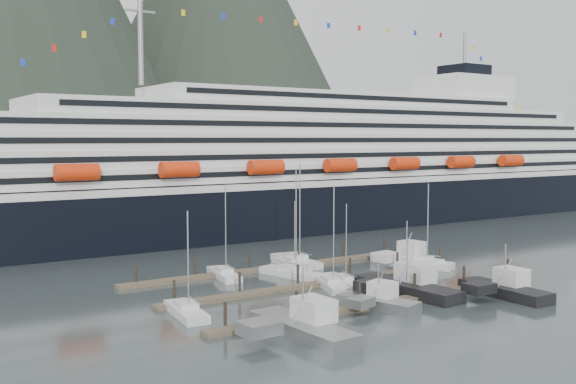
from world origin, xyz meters
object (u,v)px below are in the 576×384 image
sailboat_e (224,275)px  sailboat_h (421,264)px  sailboat_a (186,312)px  trawler_e (406,259)px  trawler_d (504,289)px  sailboat_g (296,261)px  trawler_c (406,286)px  trawler_a (302,327)px  sailboat_f (292,263)px  sailboat_b (291,273)px  sailboat_c (331,285)px  sailboat_d (343,282)px  trawler_b (378,301)px  cruise_ship (310,173)px

sailboat_e → sailboat_h: size_ratio=1.02×
sailboat_a → trawler_e: (42.09, 9.06, 0.54)m
sailboat_a → trawler_d: bearing=-102.3°
sailboat_g → trawler_d: bearing=-161.7°
trawler_c → trawler_a: bearing=105.8°
sailboat_e → trawler_a: 30.64m
sailboat_e → trawler_e: size_ratio=1.13×
sailboat_f → sailboat_g: bearing=-60.1°
sailboat_h → trawler_a: sailboat_h is taller
sailboat_g → sailboat_e: bearing=103.1°
sailboat_b → sailboat_f: sailboat_b is taller
sailboat_c → sailboat_e: 16.52m
sailboat_f → trawler_c: 24.11m
sailboat_d → trawler_d: 20.95m
trawler_a → trawler_e: trawler_a is taller
sailboat_a → sailboat_c: size_ratio=0.89×
sailboat_b → sailboat_d: size_ratio=1.37×
sailboat_b → trawler_d: size_ratio=1.28×
sailboat_b → sailboat_h: size_ratio=1.17×
sailboat_h → trawler_a: 41.44m
trawler_b → sailboat_b: bearing=-21.7°
sailboat_c → trawler_c: size_ratio=0.88×
sailboat_f → trawler_a: (-20.07, -31.89, 0.57)m
sailboat_h → cruise_ship: bearing=-40.8°
sailboat_d → sailboat_c: bearing=117.0°
sailboat_d → sailboat_b: bearing=28.8°
sailboat_g → trawler_a: (-21.41, -32.70, 0.51)m
cruise_ship → sailboat_b: size_ratio=13.17×
sailboat_e → trawler_a: bearing=177.6°
sailboat_a → trawler_c: 28.74m
sailboat_c → sailboat_d: 2.58m
sailboat_d → sailboat_f: size_ratio=1.09×
cruise_ship → trawler_b: 76.15m
sailboat_b → trawler_e: bearing=-111.0°
sailboat_h → trawler_e: sailboat_h is taller
trawler_b → trawler_d: (17.32, -4.22, 0.09)m
sailboat_h → sailboat_g: bearing=24.6°
sailboat_g → trawler_d: size_ratio=1.34×
sailboat_c → sailboat_h: (20.61, 4.16, 0.01)m
sailboat_b → sailboat_h: sailboat_b is taller
trawler_e → sailboat_e: bearing=69.3°
sailboat_a → sailboat_c: (22.16, 2.23, 0.00)m
sailboat_e → trawler_e: bearing=-93.4°
sailboat_b → trawler_e: size_ratio=1.30×
sailboat_f → trawler_b: sailboat_f is taller
sailboat_f → sailboat_h: (16.24, -11.92, 0.04)m
sailboat_f → sailboat_h: bearing=-127.5°
sailboat_d → sailboat_e: size_ratio=0.84×
cruise_ship → sailboat_g: (-29.15, -37.25, -11.59)m
trawler_a → trawler_d: (31.09, 0.01, -0.03)m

